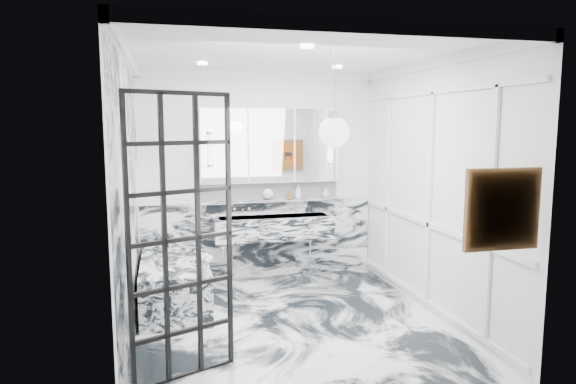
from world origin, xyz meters
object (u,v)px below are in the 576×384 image
object	(u,v)px
mirror_cabinet	(271,145)
trough_sink	(273,227)
crittall_door	(182,239)
bathtub	(175,282)

from	to	relation	value
mirror_cabinet	trough_sink	bearing A→B (deg)	-90.00
crittall_door	trough_sink	distance (m)	2.79
trough_sink	mirror_cabinet	bearing A→B (deg)	90.00
trough_sink	mirror_cabinet	distance (m)	1.10
bathtub	mirror_cabinet	bearing A→B (deg)	32.06
mirror_cabinet	bathtub	world-z (taller)	mirror_cabinet
crittall_door	mirror_cabinet	size ratio (longest dim) A/B	1.24
crittall_door	bathtub	xyz separation A→B (m)	(-0.04, 1.78, -0.90)
crittall_door	trough_sink	size ratio (longest dim) A/B	1.47
crittall_door	bathtub	world-z (taller)	crittall_door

